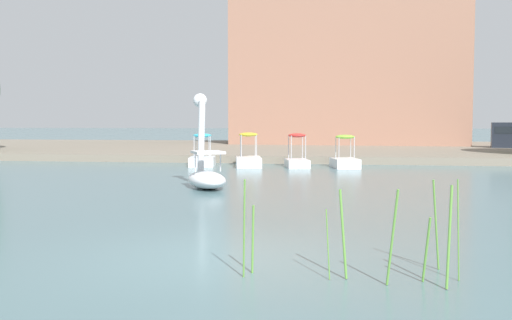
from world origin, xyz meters
name	(u,v)px	position (x,y,z in m)	size (l,w,h in m)	color
ground_plane	(216,258)	(0.00, 0.00, 0.00)	(420.58, 420.58, 0.00)	slate
shore_bank_far	(319,149)	(0.00, 34.21, 0.20)	(114.44, 25.80, 0.40)	slate
swan_boat	(206,170)	(-2.53, 9.70, 0.58)	(2.10, 2.69, 3.13)	white
pedal_boat_lime	(345,159)	(1.93, 19.17, 0.41)	(1.52, 2.22, 1.57)	white
pedal_boat_red	(297,157)	(-0.34, 19.06, 0.48)	(1.42, 2.11, 1.63)	white
pedal_boat_yellow	(248,157)	(-2.71, 19.07, 0.47)	(1.64, 2.52, 1.66)	white
pedal_boat_cyan	(202,157)	(-5.03, 19.19, 0.45)	(1.54, 2.33, 1.61)	white
apartment_block	(351,69)	(2.26, 42.02, 6.74)	(18.45, 11.47, 12.68)	#996B56
reed_clump_foreground	(374,236)	(2.41, -0.93, 0.61)	(2.94, 1.09, 1.38)	#568E38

